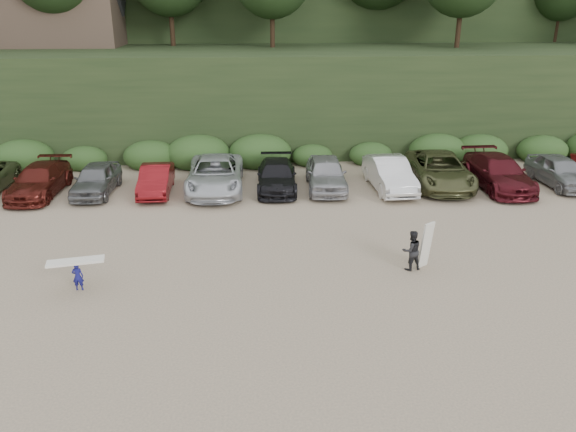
{
  "coord_description": "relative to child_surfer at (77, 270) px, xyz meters",
  "views": [
    {
      "loc": [
        0.7,
        -16.74,
        8.98
      ],
      "look_at": [
        1.92,
        3.0,
        1.3
      ],
      "focal_mm": 35.0,
      "sensor_mm": 36.0,
      "label": 1
    }
  ],
  "objects": [
    {
      "name": "parked_cars",
      "position": [
        6.17,
        10.0,
        0.04
      ],
      "size": [
        39.82,
        6.4,
        1.64
      ],
      "color": "silver",
      "rests_on": "ground"
    },
    {
      "name": "adult_surfer",
      "position": [
        11.34,
        0.82,
        0.02
      ],
      "size": [
        1.23,
        0.73,
        1.73
      ],
      "color": "black",
      "rests_on": "ground"
    },
    {
      "name": "ground",
      "position": [
        5.16,
        -0.05,
        -0.73
      ],
      "size": [
        120.0,
        120.0,
        0.0
      ],
      "primitive_type": "plane",
      "color": "tan",
      "rests_on": "ground"
    },
    {
      "name": "child_surfer",
      "position": [
        0.0,
        0.0,
        0.0
      ],
      "size": [
        1.85,
        0.83,
        1.07
      ],
      "color": "navy",
      "rests_on": "ground"
    }
  ]
}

